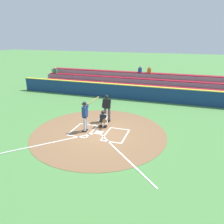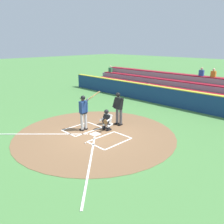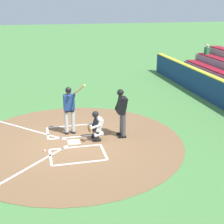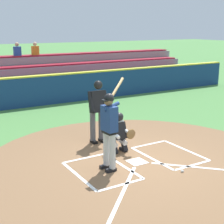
# 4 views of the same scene
# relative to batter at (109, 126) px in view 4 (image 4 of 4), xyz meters

# --- Properties ---
(ground_plane) EXTENTS (120.00, 120.00, 0.00)m
(ground_plane) POSITION_rel_batter_xyz_m (-0.83, -0.03, -1.10)
(ground_plane) COLOR #4C8442
(dirt_circle) EXTENTS (8.00, 8.00, 0.01)m
(dirt_circle) POSITION_rel_batter_xyz_m (-0.83, -0.03, -1.09)
(dirt_circle) COLOR brown
(dirt_circle) RESTS_ON ground
(home_plate_and_chalk) EXTENTS (7.93, 4.91, 0.01)m
(home_plate_and_chalk) POSITION_rel_batter_xyz_m (-0.83, 0.85, -1.08)
(home_plate_and_chalk) COLOR white
(home_plate_and_chalk) RESTS_ON dirt_circle
(batter) EXTENTS (0.91, 0.76, 2.13)m
(batter) POSITION_rel_batter_xyz_m (0.00, 0.00, 0.00)
(batter) COLOR #BCBCBC
(batter) RESTS_ON ground
(catcher) EXTENTS (0.60, 0.60, 1.13)m
(catcher) POSITION_rel_batter_xyz_m (-0.81, -0.87, -0.51)
(catcher) COLOR black
(catcher) RESTS_ON ground
(plate_umpire) EXTENTS (0.58, 0.41, 1.86)m
(plate_umpire) POSITION_rel_batter_xyz_m (-0.70, -1.87, -0.02)
(plate_umpire) COLOR #4C4C51
(plate_umpire) RESTS_ON ground
(baseball) EXTENTS (0.07, 0.07, 0.07)m
(baseball) POSITION_rel_batter_xyz_m (-1.38, 1.04, -1.06)
(baseball) COLOR white
(baseball) RESTS_ON ground
(backstop_wall) EXTENTS (22.00, 0.36, 1.31)m
(backstop_wall) POSITION_rel_batter_xyz_m (-0.83, -7.53, -0.45)
(backstop_wall) COLOR navy
(backstop_wall) RESTS_ON ground
(bleacher_stand) EXTENTS (20.00, 3.40, 2.55)m
(bleacher_stand) POSITION_rel_batter_xyz_m (-0.83, -10.23, -0.40)
(bleacher_stand) COLOR gray
(bleacher_stand) RESTS_ON ground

